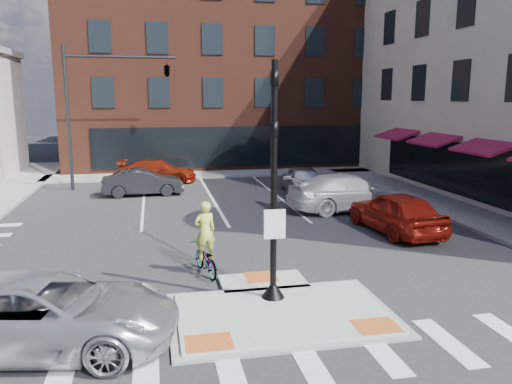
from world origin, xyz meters
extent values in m
plane|color=#28282B|center=(0.00, 0.00, 0.00)|extent=(120.00, 120.00, 0.00)
cube|color=gray|center=(0.00, -0.50, 0.03)|extent=(5.40, 3.60, 0.06)
cube|color=#A8A8A3|center=(0.00, -0.50, 0.06)|extent=(5.00, 3.20, 0.12)
cube|color=#A8A8A3|center=(0.00, 1.60, 0.06)|extent=(2.40, 1.40, 0.12)
cube|color=#C55722|center=(-1.90, -1.70, 0.12)|extent=(1.00, 0.80, 0.01)
cube|color=#C55722|center=(1.90, -1.70, 0.12)|extent=(1.00, 0.80, 0.01)
cube|color=#C55722|center=(0.00, 1.90, 0.12)|extent=(0.90, 0.90, 0.01)
cube|color=gray|center=(-11.00, 20.00, 0.07)|extent=(3.00, 20.00, 0.15)
cube|color=gray|center=(10.80, 10.00, 0.07)|extent=(3.00, 24.00, 0.15)
cube|color=gray|center=(3.00, 22.00, 0.07)|extent=(26.00, 3.00, 0.15)
cube|color=#532619|center=(3.00, 32.00, 7.50)|extent=(24.00, 18.00, 15.00)
cube|color=black|center=(3.00, 23.00, 1.80)|extent=(20.00, 0.12, 2.80)
cube|color=black|center=(12.00, 10.00, 1.70)|extent=(0.12, 16.00, 2.60)
cube|color=#AB1643|center=(11.30, 10.00, 3.05)|extent=(1.46, 3.00, 0.58)
cube|color=#AB1643|center=(11.30, 16.00, 3.05)|extent=(1.46, 3.00, 0.58)
cube|color=slate|center=(-4.00, 52.00, 5.00)|extent=(10.00, 12.00, 10.00)
cube|color=brown|center=(9.00, 54.00, 6.00)|extent=(12.00, 12.00, 12.00)
cone|color=black|center=(0.00, 0.40, 0.34)|extent=(0.60, 0.60, 0.45)
cylinder|color=black|center=(0.00, 0.40, 3.20)|extent=(0.16, 0.16, 5.80)
cube|color=white|center=(0.00, 0.28, 2.10)|extent=(0.55, 0.04, 0.75)
imported|color=black|center=(0.00, 0.40, 5.30)|extent=(0.18, 0.22, 1.10)
imported|color=black|center=(0.00, 0.40, 4.10)|extent=(0.18, 0.22, 1.10)
cylinder|color=black|center=(-7.50, 18.00, 4.00)|extent=(0.20, 0.20, 8.00)
cylinder|color=black|center=(-4.50, 18.00, 7.40)|extent=(6.00, 0.14, 0.14)
imported|color=black|center=(-2.00, 18.00, 6.80)|extent=(0.48, 2.24, 0.90)
imported|color=silver|center=(-5.30, -1.00, 0.79)|extent=(6.03, 3.53, 1.58)
imported|color=#9C190E|center=(6.26, 6.00, 0.82)|extent=(2.40, 4.97, 1.64)
imported|color=silver|center=(5.95, 10.10, 0.84)|extent=(6.06, 3.10, 1.68)
imported|color=#232327|center=(-3.53, 15.67, 0.70)|extent=(4.31, 1.62, 1.40)
imported|color=#ACAFB3|center=(5.00, 14.46, 0.79)|extent=(2.35, 4.79, 1.57)
imported|color=maroon|center=(-2.71, 19.80, 0.69)|extent=(5.04, 2.79, 1.38)
imported|color=#3F3F44|center=(-1.50, 2.80, 0.46)|extent=(1.00, 1.86, 0.93)
imported|color=#D1DA4D|center=(-1.50, 2.80, 1.34)|extent=(0.73, 0.56, 1.78)
camera|label=1|loc=(-2.89, -11.46, 5.23)|focal=35.00mm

